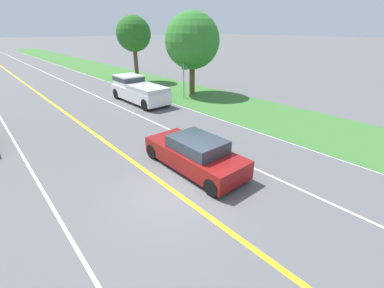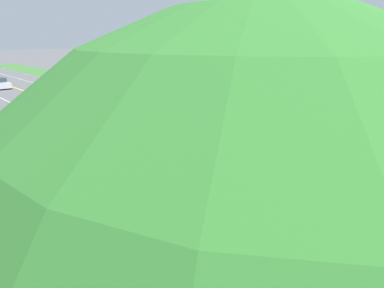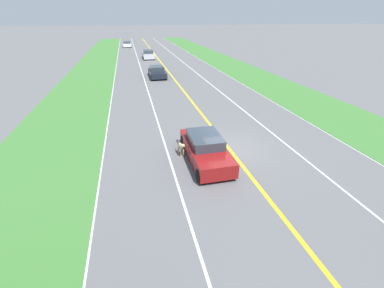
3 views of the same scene
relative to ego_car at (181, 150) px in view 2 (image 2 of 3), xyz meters
name	(u,v)px [view 2 (image 2 of 3)]	position (x,y,z in m)	size (l,w,h in m)	color
ground_plane	(193,150)	(-1.67, -0.80, -0.65)	(400.00, 400.00, 0.00)	#5B5B5E
centre_divider_line	(193,150)	(-1.67, -0.80, -0.65)	(0.18, 160.00, 0.01)	yellow
lane_edge_line_right	(82,189)	(5.33, -0.80, -0.65)	(0.14, 160.00, 0.01)	white
lane_edge_line_left	(258,127)	(-8.67, -0.80, -0.65)	(0.14, 160.00, 0.01)	white
lane_dash_same_dir	(145,167)	(1.83, -0.80, -0.65)	(0.10, 160.00, 0.01)	white
lane_dash_oncoming	(229,137)	(-5.17, -0.80, -0.65)	(0.10, 160.00, 0.01)	white
grass_verge_right	(6,215)	(8.33, -0.80, -0.64)	(6.00, 160.00, 0.03)	#3D7533
grass_verge_left	(278,120)	(-11.67, -0.80, -0.64)	(6.00, 160.00, 0.03)	#3D7533
ego_car	(181,150)	(0.00, 0.00, 0.00)	(1.84, 4.54, 1.38)	maroon
dog	(156,154)	(1.14, -0.76, -0.11)	(0.32, 1.08, 0.85)	#D1B784
car_trailing_near	(39,99)	(0.15, -20.76, -0.04)	(1.90, 4.26, 1.30)	black
roadside_tree_right_near	(241,286)	(8.52, 9.99, 3.66)	(4.46, 4.46, 6.57)	brown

